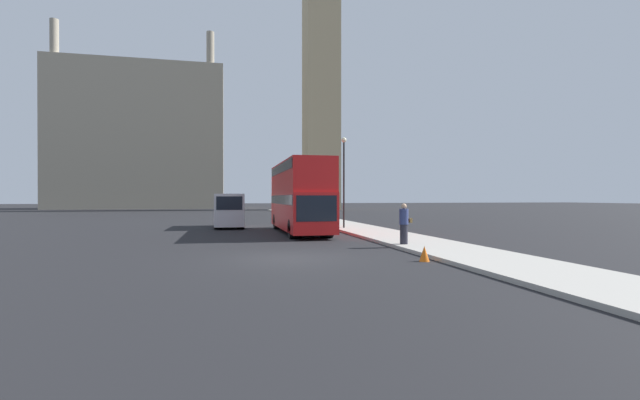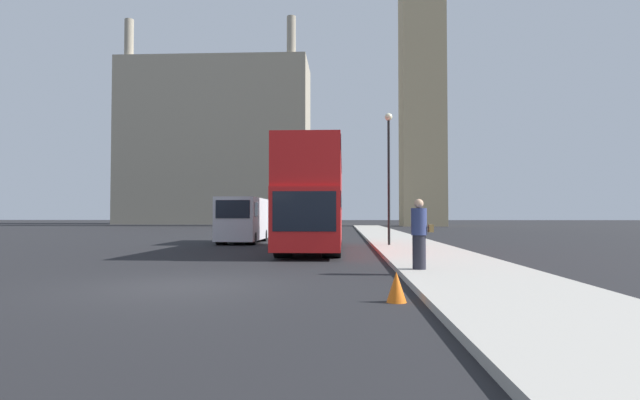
{
  "view_description": "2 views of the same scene",
  "coord_description": "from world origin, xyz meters",
  "px_view_note": "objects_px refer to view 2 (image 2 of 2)",
  "views": [
    {
      "loc": [
        -2.33,
        -15.7,
        2.26
      ],
      "look_at": [
        3.3,
        9.63,
        2.1
      ],
      "focal_mm": 24.0,
      "sensor_mm": 36.0,
      "label": 1
    },
    {
      "loc": [
        3.58,
        -10.82,
        1.56
      ],
      "look_at": [
        2.13,
        20.12,
        2.5
      ],
      "focal_mm": 28.0,
      "sensor_mm": 36.0,
      "label": 2
    }
  ],
  "objects_px": {
    "white_van": "(243,219)",
    "street_lamp": "(389,159)",
    "red_double_decker_bus": "(314,195)",
    "pedestrian": "(419,234)"
  },
  "relations": [
    {
      "from": "white_van",
      "to": "street_lamp",
      "type": "relative_size",
      "value": 0.86
    },
    {
      "from": "red_double_decker_bus",
      "to": "pedestrian",
      "type": "distance_m",
      "value": 9.49
    },
    {
      "from": "red_double_decker_bus",
      "to": "white_van",
      "type": "relative_size",
      "value": 1.96
    },
    {
      "from": "white_van",
      "to": "red_double_decker_bus",
      "type": "bearing_deg",
      "value": -53.41
    },
    {
      "from": "pedestrian",
      "to": "street_lamp",
      "type": "bearing_deg",
      "value": 88.98
    },
    {
      "from": "red_double_decker_bus",
      "to": "street_lamp",
      "type": "distance_m",
      "value": 4.34
    },
    {
      "from": "pedestrian",
      "to": "street_lamp",
      "type": "xyz_separation_m",
      "value": [
        0.19,
        10.7,
        3.16
      ]
    },
    {
      "from": "red_double_decker_bus",
      "to": "white_van",
      "type": "height_order",
      "value": "red_double_decker_bus"
    },
    {
      "from": "red_double_decker_bus",
      "to": "street_lamp",
      "type": "relative_size",
      "value": 1.68
    },
    {
      "from": "red_double_decker_bus",
      "to": "street_lamp",
      "type": "bearing_deg",
      "value": 28.81
    }
  ]
}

